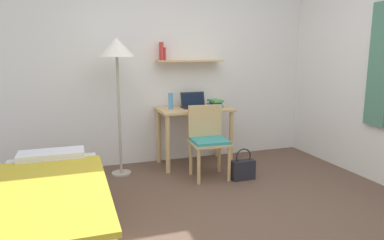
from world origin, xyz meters
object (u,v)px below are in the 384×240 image
Objects in this scene: desk_chair at (208,138)px; bed at (50,213)px; desk at (194,119)px; handbag at (243,169)px; laptop at (194,103)px; water_bottle at (171,101)px; book_stack at (215,103)px; standing_lamp at (117,54)px.

bed is at bearing -150.00° from desk_chair.
desk is 2.51× the size of handbag.
laptop reaches higher than handbag.
bed is 9.37× the size of water_bottle.
bed is 2.34m from desk.
book_stack is at bearing 8.09° from desk.
standing_lamp is 1.21m from laptop.
desk_chair is (1.74, 1.01, 0.24)m from bed.
desk is 0.58× the size of standing_lamp.
water_bottle reaches higher than book_stack.
water_bottle reaches higher than desk.
desk is 0.96m from handbag.
desk_chair is 4.09× the size of water_bottle.
standing_lamp is at bearing -174.33° from desk.
laptop is at bearing 9.35° from standing_lamp.
standing_lamp is at bearing -173.74° from book_stack.
standing_lamp is 4.35× the size of handbag.
bed is at bearing -160.03° from handbag.
laptop is 1.61× the size of water_bottle.
book_stack is (0.32, 0.55, 0.33)m from desk_chair.
water_bottle reaches higher than bed.
laptop is 1.33× the size of book_stack.
water_bottle is 0.63m from book_stack.
desk is 2.82× the size of laptop.
desk_chair is 1.46m from standing_lamp.
standing_lamp is 6.52× the size of book_stack.
bed is 7.75× the size of book_stack.
laptop is at bearing 41.96° from bed.
bed is at bearing -142.90° from book_stack.
water_bottle is 0.55× the size of handbag.
laptop is 0.89× the size of handbag.
desk_chair is at bearing -22.38° from standing_lamp.
handbag is (1.34, -0.65, -1.34)m from standing_lamp.
laptop is at bearing 77.57° from desk.
standing_lamp is 2.01m from handbag.
desk is at bearing -171.91° from book_stack.
desk is (1.74, 1.51, 0.37)m from bed.
bed is 2.06× the size of desk.
laptop is 0.33m from water_bottle.
laptop is (1.01, 0.17, -0.65)m from standing_lamp.
handbag is at bearing -25.96° from standing_lamp.
desk_chair is 2.26× the size of handbag.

